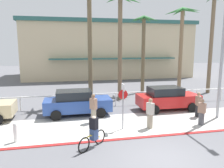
% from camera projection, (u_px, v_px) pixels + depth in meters
% --- Properties ---
extents(ground_plane, '(80.00, 80.00, 0.00)m').
position_uv_depth(ground_plane, '(112.00, 101.00, 18.72)').
color(ground_plane, '#5B5B60').
extents(sidewalk_strip, '(44.00, 4.00, 0.02)m').
position_uv_depth(sidewalk_strip, '(132.00, 124.00, 13.12)').
color(sidewalk_strip, beige).
rests_on(sidewalk_strip, ground).
extents(curb_paint, '(44.00, 0.24, 0.03)m').
position_uv_depth(curb_paint, '(143.00, 137.00, 11.19)').
color(curb_paint, maroon).
rests_on(curb_paint, ground).
extents(building_backdrop, '(25.10, 12.40, 8.30)m').
position_uv_depth(building_backdrop, '(106.00, 49.00, 35.49)').
color(building_backdrop, beige).
rests_on(building_backdrop, ground).
extents(rail_fence, '(23.40, 0.08, 1.04)m').
position_uv_depth(rail_fence, '(116.00, 95.00, 17.14)').
color(rail_fence, white).
rests_on(rail_fence, ground).
extents(stop_sign_bike_lane, '(0.52, 0.56, 2.56)m').
position_uv_depth(stop_sign_bike_lane, '(123.00, 100.00, 12.03)').
color(stop_sign_bike_lane, gray).
rests_on(stop_sign_bike_lane, ground).
extents(bollard_2, '(0.20, 0.20, 1.00)m').
position_uv_depth(bollard_2, '(15.00, 132.00, 10.53)').
color(bollard_2, white).
rests_on(bollard_2, ground).
extents(palm_tree_0, '(3.13, 3.20, 9.88)m').
position_uv_depth(palm_tree_0, '(90.00, 15.00, 17.67)').
color(palm_tree_0, brown).
rests_on(palm_tree_0, ground).
extents(palm_tree_1, '(3.21, 3.49, 8.78)m').
position_uv_depth(palm_tree_1, '(121.00, 20.00, 18.13)').
color(palm_tree_1, '#756047').
rests_on(palm_tree_1, ground).
extents(palm_tree_2, '(2.95, 3.22, 7.54)m').
position_uv_depth(palm_tree_2, '(144.00, 35.00, 21.50)').
color(palm_tree_2, brown).
rests_on(palm_tree_2, ground).
extents(palm_tree_3, '(3.41, 3.43, 8.23)m').
position_uv_depth(palm_tree_3, '(182.00, 31.00, 21.07)').
color(palm_tree_3, '#846B4C').
rests_on(palm_tree_3, ground).
extents(palm_tree_4, '(3.23, 3.46, 9.63)m').
position_uv_depth(palm_tree_4, '(213.00, 19.00, 21.01)').
color(palm_tree_4, '#756047').
rests_on(palm_tree_4, ground).
extents(car_blue_1, '(4.40, 2.02, 1.69)m').
position_uv_depth(car_blue_1, '(77.00, 102.00, 14.75)').
color(car_blue_1, '#284793').
rests_on(car_blue_1, ground).
extents(car_red_2, '(4.40, 2.02, 1.69)m').
position_uv_depth(car_red_2, '(167.00, 98.00, 16.02)').
color(car_red_2, red).
rests_on(car_red_2, ground).
extents(cyclist_yellow_0, '(1.38, 1.27, 1.50)m').
position_uv_depth(cyclist_yellow_0, '(93.00, 133.00, 9.98)').
color(cyclist_yellow_0, black).
rests_on(cyclist_yellow_0, ground).
extents(pedestrian_0, '(0.46, 0.47, 1.77)m').
position_uv_depth(pedestrian_0, '(93.00, 109.00, 13.26)').
color(pedestrian_0, gray).
rests_on(pedestrian_0, ground).
extents(pedestrian_1, '(0.37, 0.44, 1.64)m').
position_uv_depth(pedestrian_1, '(198.00, 106.00, 14.36)').
color(pedestrian_1, '#232326').
rests_on(pedestrian_1, ground).
extents(pedestrian_2, '(0.42, 0.47, 1.73)m').
position_uv_depth(pedestrian_2, '(150.00, 115.00, 12.32)').
color(pedestrian_2, gray).
rests_on(pedestrian_2, ground).
extents(pedestrian_3, '(0.45, 0.48, 1.56)m').
position_uv_depth(pedestrian_3, '(202.00, 113.00, 12.85)').
color(pedestrian_3, '#4C4C51').
rests_on(pedestrian_3, ground).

